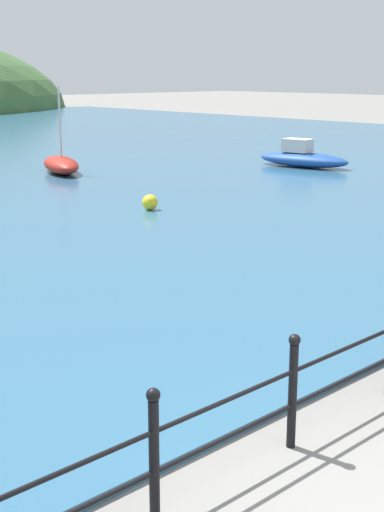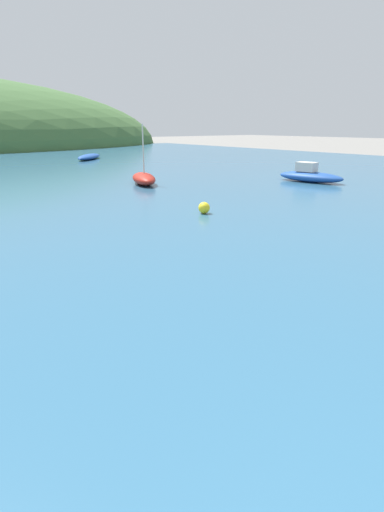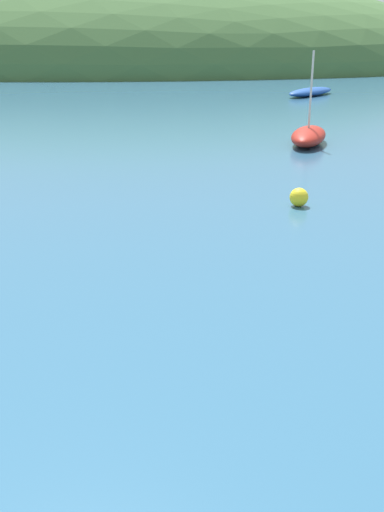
{
  "view_description": "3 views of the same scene",
  "coord_description": "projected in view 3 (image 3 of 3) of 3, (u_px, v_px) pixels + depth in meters",
  "views": [
    {
      "loc": [
        -4.75,
        -2.57,
        3.67
      ],
      "look_at": [
        1.84,
        4.51,
        1.16
      ],
      "focal_mm": 50.0,
      "sensor_mm": 36.0,
      "label": 1
    },
    {
      "loc": [
        -1.85,
        1.05,
        3.12
      ],
      "look_at": [
        2.27,
        6.33,
        0.92
      ],
      "focal_mm": 28.0,
      "sensor_mm": 36.0,
      "label": 2
    },
    {
      "loc": [
        3.88,
        -0.75,
        3.69
      ],
      "look_at": [
        4.43,
        6.81,
        0.88
      ],
      "focal_mm": 42.0,
      "sensor_mm": 36.0,
      "label": 3
    }
  ],
  "objects": [
    {
      "name": "water",
      "position": [
        74.0,
        107.0,
        31.62
      ],
      "size": [
        80.0,
        60.0,
        0.1
      ],
      "primitive_type": "cube",
      "color": "#2D5B7A",
      "rests_on": "ground"
    },
    {
      "name": "boat_red_dinghy",
      "position": [
        309.0,
        136.0,
        20.56
      ],
      "size": [
        2.18,
        3.31,
        3.09
      ],
      "color": "maroon",
      "rests_on": "water"
    },
    {
      "name": "mooring_buoy",
      "position": [
        299.0,
        197.0,
        13.22
      ],
      "size": [
        0.42,
        0.42,
        0.42
      ],
      "primitive_type": "sphere",
      "color": "yellow",
      "rests_on": "water"
    },
    {
      "name": "far_hillside",
      "position": [
        113.0,
        68.0,
        68.96
      ],
      "size": [
        82.22,
        45.22,
        20.86
      ],
      "color": "#3D6033",
      "rests_on": "ground"
    },
    {
      "name": "boat_nearest_quay",
      "position": [
        311.0,
        92.0,
        36.9
      ],
      "size": [
        4.23,
        4.42,
        0.5
      ],
      "color": "#1E4793",
      "rests_on": "water"
    }
  ]
}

